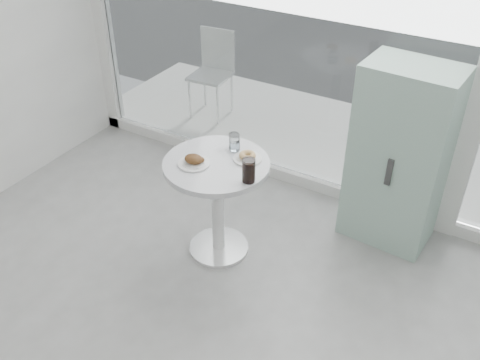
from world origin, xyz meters
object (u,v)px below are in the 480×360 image
Objects in this scene: mint_cabinet at (399,157)px; plate_fritter at (194,161)px; main_table at (217,189)px; patio_chair at (214,68)px; water_tumbler_a at (234,142)px; water_tumbler_b at (235,144)px; cola_glass at (249,171)px; plate_donut at (247,157)px.

plate_fritter is (-1.12, -0.91, 0.11)m from mint_cabinet.
mint_cabinet is 6.43× the size of plate_fritter.
patio_chair reaches higher than main_table.
patio_chair is 1.98m from water_tumbler_a.
water_tumbler_b is (0.14, 0.29, 0.03)m from plate_fritter.
water_tumbler_a is (0.01, 0.22, 0.27)m from main_table.
cola_glass is at bearing -56.68° from patio_chair.
cola_glass reaches higher than plate_donut.
cola_glass is at bearing -46.22° from water_tumbler_a.
main_table is at bearing 164.07° from cola_glass.
mint_cabinet is 7.05× the size of plate_donut.
plate_donut is at bearing -24.11° from water_tumbler_b.
main_table is 6.66× the size of water_tumbler_b.
water_tumbler_b is 0.39m from cola_glass.
plate_donut is (-0.84, -0.68, 0.10)m from mint_cabinet.
patio_chair reaches higher than water_tumbler_b.
patio_chair reaches higher than water_tumbler_a.
mint_cabinet is at bearing 32.36° from water_tumbler_b.
cola_glass is (-0.71, -0.90, 0.16)m from mint_cabinet.
plate_donut is (0.16, 0.13, 0.24)m from main_table.
plate_donut is 1.21× the size of cola_glass.
plate_fritter is 0.41m from cola_glass.
main_table is 0.35m from water_tumbler_a.
patio_chair is at bearing 160.16° from mint_cabinet.
cola_glass is (0.29, -0.30, 0.03)m from water_tumbler_a.
water_tumbler_a is at bearing -57.85° from patio_chair.
cola_glass is (1.47, -1.86, 0.30)m from patio_chair.
water_tumbler_b is at bearing -143.58° from mint_cabinet.
patio_chair is at bearing 127.05° from water_tumbler_a.
plate_fritter is at bearing -136.78° from mint_cabinet.
cola_glass reaches higher than water_tumbler_a.
mint_cabinet reaches higher than plate_donut.
plate_fritter is at bearing -178.67° from cola_glass.
water_tumbler_b is at bearing -57.78° from patio_chair.
main_table is 0.29m from plate_fritter.
plate_fritter reaches higher than main_table.
mint_cabinet is at bearing 51.76° from cola_glass.
plate_donut is 1.68× the size of water_tumbler_b.
water_tumbler_a is (-1.00, -0.60, 0.13)m from mint_cabinet.
water_tumbler_a is (-0.15, 0.08, 0.03)m from plate_donut.
plate_fritter is 0.33m from water_tumbler_a.
plate_donut is (1.33, -1.64, 0.24)m from patio_chair.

